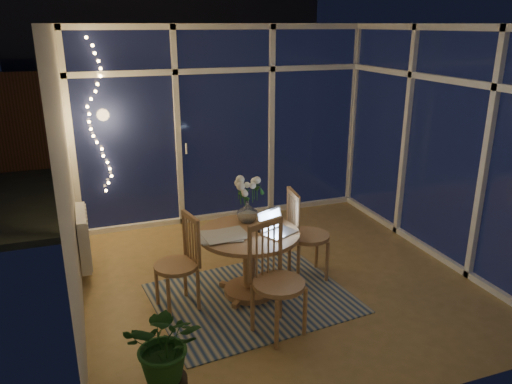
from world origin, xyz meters
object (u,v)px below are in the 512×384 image
chair_right (309,234)px  flower_vase (247,212)px  dining_table (249,264)px  chair_front (279,281)px  laptop (279,222)px  potted_plant (166,353)px  chair_left (176,264)px

chair_right → flower_vase: bearing=86.2°
dining_table → chair_front: chair_front is taller
laptop → potted_plant: (-1.30, -1.07, -0.41)m
chair_right → flower_vase: chair_right is taller
potted_plant → flower_vase: bearing=52.6°
chair_front → laptop: chair_front is taller
chair_right → flower_vase: (-0.64, 0.12, 0.28)m
flower_vase → potted_plant: 1.87m
chair_front → laptop: bearing=48.7°
laptop → potted_plant: size_ratio=0.42×
flower_vase → dining_table: bearing=-105.7°
chair_front → potted_plant: 1.16m
chair_front → flower_vase: chair_front is taller
dining_table → chair_right: 0.75m
dining_table → potted_plant: (-1.03, -1.19, 0.04)m
chair_front → flower_vase: (0.05, 0.99, 0.27)m
chair_right → laptop: chair_right is taller
dining_table → flower_vase: size_ratio=4.72×
flower_vase → potted_plant: size_ratio=0.28×
laptop → potted_plant: laptop is taller
chair_left → chair_front: 1.04m
chair_left → laptop: chair_left is taller
laptop → potted_plant: 1.73m
flower_vase → potted_plant: flower_vase is taller
chair_left → potted_plant: 1.22m
dining_table → chair_left: bearing=-179.0°
potted_plant → dining_table: bearing=49.0°
dining_table → chair_left: chair_left is taller
chair_right → dining_table: bearing=107.7°
chair_front → potted_plant: bearing=-175.2°
chair_right → chair_front: size_ratio=0.97×
chair_right → laptop: 0.60m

